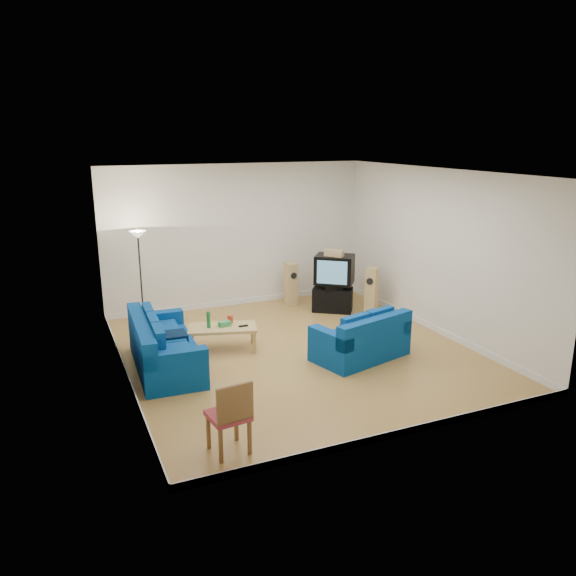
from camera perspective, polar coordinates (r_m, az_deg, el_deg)
name	(u,v)px	position (r m, az deg, el deg)	size (l,w,h in m)	color
room	(297,269)	(9.76, 0.94, 1.94)	(6.01, 6.51, 3.21)	olive
sofa_three_seat	(162,350)	(9.67, -12.69, -6.16)	(1.07, 2.29, 0.87)	navy
sofa_loveseat	(362,342)	(9.93, 7.56, -5.42)	(1.82, 1.31, 0.82)	navy
coffee_table	(222,329)	(10.27, -6.69, -4.19)	(1.35, 0.92, 0.45)	tan
bottle	(209,320)	(10.18, -8.07, -3.20)	(0.07, 0.07, 0.30)	#197233
tissue_box	(225,324)	(10.25, -6.45, -3.63)	(0.22, 0.12, 0.09)	green
red_canister	(230,319)	(10.41, -5.89, -3.16)	(0.10, 0.10, 0.14)	red
remote	(243,326)	(10.21, -4.57, -3.86)	(0.17, 0.05, 0.02)	black
tv_stand	(333,300)	(12.50, 4.55, -1.17)	(0.86, 0.48, 0.53)	black
av_receiver	(332,287)	(12.35, 4.52, 0.12)	(0.41, 0.33, 0.09)	black
television	(334,269)	(12.39, 4.74, 1.90)	(1.02, 0.98, 0.63)	black
centre_speaker	(334,253)	(12.20, 4.70, 3.57)	(0.41, 0.17, 0.14)	tan
speaker_left	(291,284)	(12.83, 0.31, 0.40)	(0.23, 0.31, 0.99)	tan
speaker_right	(372,290)	(12.39, 8.49, -0.25)	(0.38, 0.38, 1.02)	tan
floor_lamp	(139,248)	(11.60, -14.93, 3.96)	(0.34, 0.34, 1.96)	black
dining_chair	(231,414)	(6.98, -5.85, -12.60)	(0.52, 0.52, 0.98)	brown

